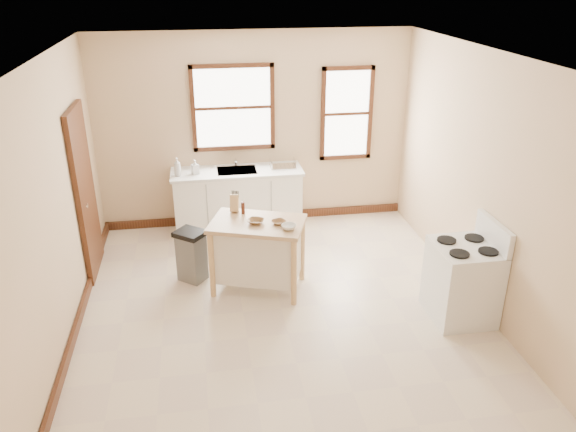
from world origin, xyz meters
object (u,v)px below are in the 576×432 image
(dish_rack, at_px, (283,164))
(pepper_grinder, at_px, (243,208))
(bowl_a, at_px, (256,221))
(trash_bin, at_px, (192,256))
(gas_stove, at_px, (463,271))
(bowl_b, at_px, (279,222))
(knife_block, at_px, (234,203))
(bowl_c, at_px, (289,227))
(soap_bottle_b, at_px, (195,167))
(kitchen_island, at_px, (258,255))
(soap_bottle_a, at_px, (177,167))

(dish_rack, xyz_separation_m, pepper_grinder, (-0.71, -1.46, -0.02))
(bowl_a, relative_size, trash_bin, 0.28)
(gas_stove, bearing_deg, bowl_b, 155.37)
(knife_block, xyz_separation_m, bowl_c, (0.56, -0.60, -0.07))
(bowl_a, height_order, gas_stove, gas_stove)
(bowl_c, bearing_deg, pepper_grinder, 132.45)
(soap_bottle_b, distance_m, kitchen_island, 1.87)
(soap_bottle_b, bearing_deg, bowl_b, -82.25)
(soap_bottle_b, distance_m, knife_block, 1.36)
(pepper_grinder, xyz_separation_m, bowl_c, (0.47, -0.51, -0.05))
(trash_bin, bearing_deg, dish_rack, 84.47)
(soap_bottle_a, relative_size, kitchen_island, 0.24)
(knife_block, bearing_deg, soap_bottle_b, 119.88)
(kitchen_island, relative_size, bowl_c, 6.33)
(bowl_a, xyz_separation_m, trash_bin, (-0.77, 0.36, -0.56))
(dish_rack, bearing_deg, trash_bin, -132.60)
(bowl_b, distance_m, bowl_c, 0.18)
(knife_block, distance_m, pepper_grinder, 0.13)
(pepper_grinder, height_order, bowl_c, pepper_grinder)
(dish_rack, xyz_separation_m, knife_block, (-0.80, -1.36, 0.01))
(kitchen_island, bearing_deg, soap_bottle_a, 139.72)
(kitchen_island, height_order, bowl_c, bowl_c)
(trash_bin, bearing_deg, soap_bottle_b, 124.07)
(bowl_a, bearing_deg, bowl_b, -12.60)
(soap_bottle_a, distance_m, trash_bin, 1.47)
(bowl_b, bearing_deg, soap_bottle_b, 118.06)
(dish_rack, height_order, bowl_b, dish_rack)
(knife_block, height_order, gas_stove, gas_stove)
(bowl_c, distance_m, trash_bin, 1.37)
(soap_bottle_a, relative_size, soap_bottle_b, 1.26)
(pepper_grinder, relative_size, gas_stove, 0.13)
(soap_bottle_b, bearing_deg, gas_stove, -63.04)
(kitchen_island, bearing_deg, gas_stove, -4.36)
(soap_bottle_b, distance_m, pepper_grinder, 1.48)
(dish_rack, relative_size, kitchen_island, 0.35)
(bowl_b, xyz_separation_m, bowl_c, (0.09, -0.16, 0.01))
(kitchen_island, bearing_deg, trash_bin, 177.38)
(soap_bottle_a, relative_size, pepper_grinder, 1.70)
(gas_stove, bearing_deg, bowl_c, 158.49)
(pepper_grinder, height_order, bowl_a, pepper_grinder)
(soap_bottle_b, xyz_separation_m, kitchen_island, (0.68, -1.64, -0.59))
(soap_bottle_a, height_order, bowl_b, soap_bottle_a)
(soap_bottle_b, height_order, bowl_c, soap_bottle_b)
(bowl_b, bearing_deg, knife_block, 136.65)
(kitchen_island, relative_size, bowl_a, 5.70)
(knife_block, bearing_deg, bowl_c, -36.46)
(soap_bottle_a, relative_size, bowl_c, 1.52)
(soap_bottle_a, xyz_separation_m, trash_bin, (0.13, -1.27, -0.72))
(pepper_grinder, xyz_separation_m, bowl_a, (0.12, -0.30, -0.05))
(trash_bin, bearing_deg, gas_stove, 14.86)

